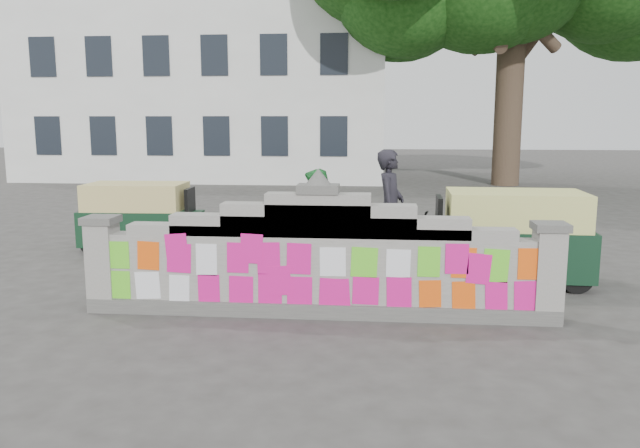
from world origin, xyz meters
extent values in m
plane|color=#383533|center=(0.00, 0.00, 0.00)|extent=(100.00, 100.00, 0.00)
cube|color=#4C4C49|center=(0.00, 0.00, 0.10)|extent=(6.40, 0.42, 0.20)
cube|color=gray|center=(0.00, 0.00, 0.60)|extent=(6.40, 0.32, 1.00)
cube|color=gray|center=(0.00, 0.00, 1.17)|extent=(5.20, 0.32, 0.14)
cube|color=gray|center=(0.00, 0.00, 1.24)|extent=(4.00, 0.32, 0.28)
cube|color=gray|center=(0.00, 0.00, 1.32)|extent=(2.60, 0.32, 0.44)
cube|color=gray|center=(0.00, 0.00, 1.39)|extent=(1.40, 0.32, 0.58)
cube|color=#4C4C49|center=(0.00, 0.00, 1.74)|extent=(0.55, 0.36, 0.12)
cone|color=#4C4C49|center=(0.00, 0.00, 1.90)|extent=(0.36, 0.36, 0.22)
cube|color=gray|center=(-3.02, 0.00, 0.62)|extent=(0.36, 0.40, 1.24)
cube|color=#4C4C49|center=(-3.02, 0.00, 1.28)|extent=(0.44, 0.44, 0.10)
cube|color=gray|center=(3.02, 0.00, 0.62)|extent=(0.36, 0.40, 1.24)
cube|color=#4C4C49|center=(3.02, 0.00, 1.28)|extent=(0.44, 0.44, 0.10)
cube|color=silver|center=(-7.00, 22.00, 4.00)|extent=(16.00, 10.00, 8.00)
cylinder|color=#38281E|center=(6.00, 18.00, 3.00)|extent=(1.10, 1.10, 6.00)
imported|color=black|center=(0.99, 2.19, 0.56)|extent=(2.25, 1.16, 1.13)
imported|color=black|center=(0.99, 2.19, 0.96)|extent=(0.59, 0.78, 1.91)
imported|color=#258838|center=(-0.26, 2.28, 0.91)|extent=(0.74, 0.93, 1.82)
cube|color=black|center=(-4.12, 4.04, 0.49)|extent=(2.17, 1.23, 0.71)
cube|color=#CEBB6E|center=(-4.12, 4.04, 1.11)|extent=(1.99, 1.18, 0.53)
cube|color=black|center=(-3.01, 4.08, 0.49)|extent=(0.47, 0.64, 0.62)
cube|color=black|center=(-3.01, 4.08, 1.02)|extent=(0.09, 0.62, 0.53)
cylinder|color=black|center=(-2.92, 4.08, 0.22)|extent=(0.45, 0.12, 0.44)
cylinder|color=black|center=(-4.89, 3.52, 0.22)|extent=(0.45, 0.12, 0.44)
cylinder|color=black|center=(-4.93, 4.49, 0.22)|extent=(0.45, 0.12, 0.44)
cube|color=black|center=(3.01, 2.03, 0.53)|extent=(2.37, 1.34, 0.78)
cube|color=#D2D270|center=(3.01, 2.03, 1.22)|extent=(2.18, 1.28, 0.58)
cube|color=black|center=(1.79, 2.07, 0.53)|extent=(0.51, 0.70, 0.68)
cube|color=black|center=(1.79, 2.07, 1.12)|extent=(0.10, 0.68, 0.58)
cylinder|color=black|center=(1.69, 2.07, 0.24)|extent=(0.49, 0.13, 0.49)
cylinder|color=black|center=(3.90, 2.53, 0.24)|extent=(0.49, 0.13, 0.49)
cylinder|color=black|center=(3.86, 1.46, 0.24)|extent=(0.49, 0.13, 0.49)
camera|label=1|loc=(0.78, -8.18, 2.64)|focal=35.00mm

